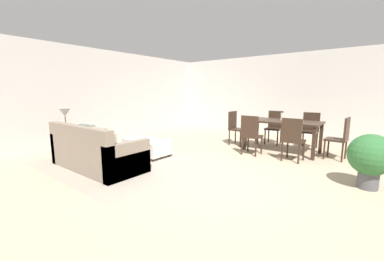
# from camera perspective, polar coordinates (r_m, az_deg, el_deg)

# --- Properties ---
(ground_plane) EXTENTS (10.80, 10.80, 0.00)m
(ground_plane) POSITION_cam_1_polar(r_m,az_deg,el_deg) (4.34, 4.58, -10.40)
(ground_plane) COLOR tan
(wall_back) EXTENTS (9.00, 0.12, 2.70)m
(wall_back) POSITION_cam_1_polar(r_m,az_deg,el_deg) (8.72, 23.32, 7.74)
(wall_back) COLOR beige
(wall_back) RESTS_ON ground_plane
(wall_left) EXTENTS (0.12, 11.00, 2.70)m
(wall_left) POSITION_cam_1_polar(r_m,az_deg,el_deg) (7.80, -22.01, 7.74)
(wall_left) COLOR beige
(wall_left) RESTS_ON ground_plane
(area_rug) EXTENTS (3.00, 2.80, 0.01)m
(area_rug) POSITION_cam_1_polar(r_m,az_deg,el_deg) (5.34, -15.56, -6.91)
(area_rug) COLOR gray
(area_rug) RESTS_ON ground_plane
(couch) EXTENTS (1.98, 0.89, 0.86)m
(couch) POSITION_cam_1_polar(r_m,az_deg,el_deg) (4.96, -21.87, -4.94)
(couch) COLOR gray
(couch) RESTS_ON ground_plane
(ottoman_table) EXTENTS (1.04, 0.60, 0.38)m
(ottoman_table) POSITION_cam_1_polar(r_m,az_deg,el_deg) (5.62, -10.65, -3.66)
(ottoman_table) COLOR silver
(ottoman_table) RESTS_ON ground_plane
(side_table) EXTENTS (0.40, 0.40, 0.57)m
(side_table) POSITION_cam_1_polar(r_m,az_deg,el_deg) (6.09, -27.50, -1.34)
(side_table) COLOR brown
(side_table) RESTS_ON ground_plane
(table_lamp) EXTENTS (0.26, 0.26, 0.53)m
(table_lamp) POSITION_cam_1_polar(r_m,az_deg,el_deg) (6.03, -27.87, 3.64)
(table_lamp) COLOR brown
(table_lamp) RESTS_ON side_table
(dining_table) EXTENTS (1.72, 0.89, 0.76)m
(dining_table) POSITION_cam_1_polar(r_m,az_deg,el_deg) (6.26, 20.57, 1.38)
(dining_table) COLOR #332319
(dining_table) RESTS_ON ground_plane
(dining_chair_near_left) EXTENTS (0.40, 0.40, 0.92)m
(dining_chair_near_left) POSITION_cam_1_polar(r_m,az_deg,el_deg) (5.68, 13.72, -0.55)
(dining_chair_near_left) COLOR #332319
(dining_chair_near_left) RESTS_ON ground_plane
(dining_chair_near_right) EXTENTS (0.42, 0.42, 0.92)m
(dining_chair_near_right) POSITION_cam_1_polar(r_m,az_deg,el_deg) (5.41, 22.67, -1.47)
(dining_chair_near_right) COLOR #332319
(dining_chair_near_right) RESTS_ON ground_plane
(dining_chair_far_left) EXTENTS (0.43, 0.43, 0.92)m
(dining_chair_far_left) POSITION_cam_1_polar(r_m,az_deg,el_deg) (7.16, 18.89, 1.17)
(dining_chair_far_left) COLOR #332319
(dining_chair_far_left) RESTS_ON ground_plane
(dining_chair_far_right) EXTENTS (0.41, 0.41, 0.92)m
(dining_chair_far_right) POSITION_cam_1_polar(r_m,az_deg,el_deg) (6.97, 26.14, 0.52)
(dining_chair_far_right) COLOR #332319
(dining_chair_far_right) RESTS_ON ground_plane
(dining_chair_head_east) EXTENTS (0.43, 0.43, 0.92)m
(dining_chair_head_east) POSITION_cam_1_polar(r_m,az_deg,el_deg) (6.02, 31.75, -1.13)
(dining_chair_head_east) COLOR #332319
(dining_chair_head_east) RESTS_ON ground_plane
(dining_chair_head_west) EXTENTS (0.41, 0.41, 0.92)m
(dining_chair_head_west) POSITION_cam_1_polar(r_m,az_deg,el_deg) (6.75, 10.23, 1.06)
(dining_chair_head_west) COLOR #332319
(dining_chair_head_west) RESTS_ON ground_plane
(vase_centerpiece) EXTENTS (0.08, 0.08, 0.18)m
(vase_centerpiece) POSITION_cam_1_polar(r_m,az_deg,el_deg) (6.27, 20.58, 3.09)
(vase_centerpiece) COLOR silver
(vase_centerpiece) RESTS_ON dining_table
(book_on_ottoman) EXTENTS (0.30, 0.26, 0.03)m
(book_on_ottoman) POSITION_cam_1_polar(r_m,az_deg,el_deg) (5.55, -10.39, -1.94)
(book_on_ottoman) COLOR silver
(book_on_ottoman) RESTS_ON ottoman_table
(potted_plant) EXTENTS (0.62, 0.62, 0.84)m
(potted_plant) POSITION_cam_1_polar(r_m,az_deg,el_deg) (4.48, 36.61, -5.01)
(potted_plant) COLOR #4C4C51
(potted_plant) RESTS_ON ground_plane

